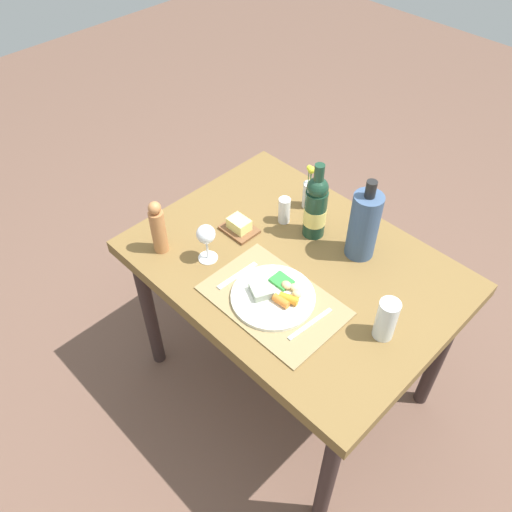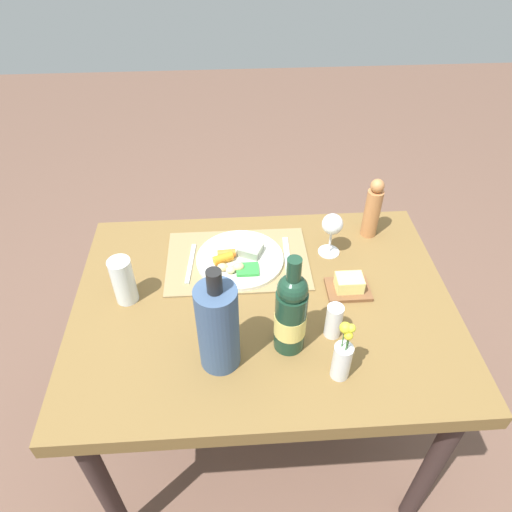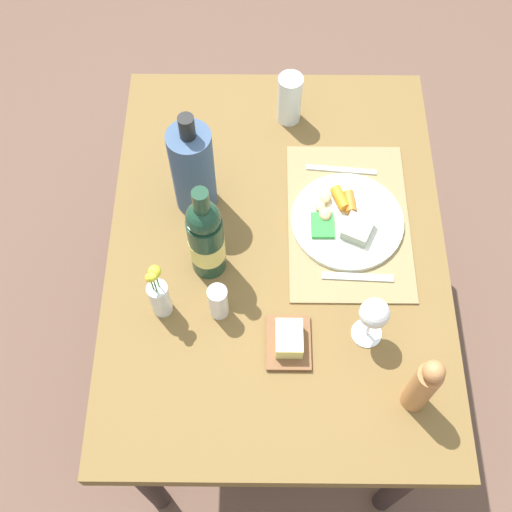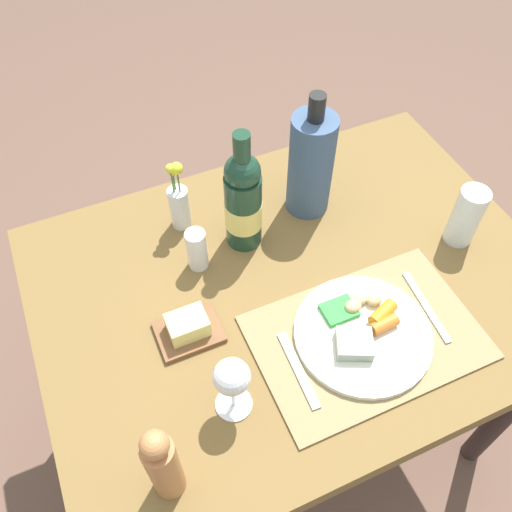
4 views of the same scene
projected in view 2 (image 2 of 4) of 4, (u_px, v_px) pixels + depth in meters
name	position (u px, v px, depth m)	size (l,w,h in m)	color
ground_plane	(262.00, 429.00, 1.88)	(8.00, 8.00, 0.00)	brown
dining_table	(263.00, 319.00, 1.43)	(1.12, 0.83, 0.76)	brown
placemat	(238.00, 260.00, 1.50)	(0.45, 0.30, 0.01)	#907A50
dinner_plate	(240.00, 259.00, 1.49)	(0.28, 0.28, 0.04)	white
fork	(287.00, 254.00, 1.51)	(0.02, 0.17, 0.01)	silver
knife	(191.00, 263.00, 1.48)	(0.01, 0.18, 0.01)	silver
flower_vase	(342.00, 357.00, 1.14)	(0.05, 0.05, 0.19)	silver
cooler_bottle	(218.00, 327.00, 1.13)	(0.10, 0.10, 0.32)	#3B5275
wine_glass	(332.00, 226.00, 1.46)	(0.07, 0.07, 0.15)	white
butter_dish	(349.00, 286.00, 1.39)	(0.13, 0.10, 0.06)	brown
pepper_mill	(373.00, 209.00, 1.54)	(0.05, 0.05, 0.22)	#B97744
wine_bottle	(291.00, 313.00, 1.17)	(0.08, 0.08, 0.31)	#1A3B29
salt_shaker	(334.00, 321.00, 1.25)	(0.05, 0.05, 0.11)	white
water_tumbler	(124.00, 283.00, 1.34)	(0.07, 0.07, 0.15)	silver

